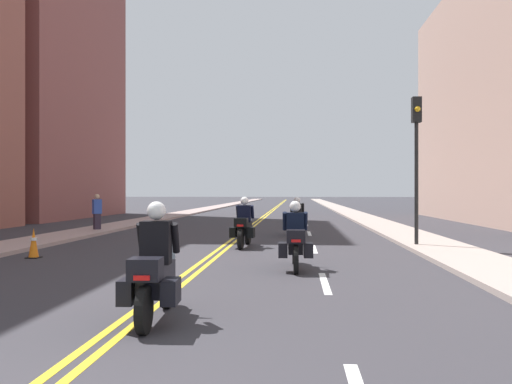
{
  "coord_description": "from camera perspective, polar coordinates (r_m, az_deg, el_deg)",
  "views": [
    {
      "loc": [
        2.28,
        -2.18,
        1.78
      ],
      "look_at": [
        1.16,
        12.22,
        1.77
      ],
      "focal_mm": 36.46,
      "sensor_mm": 36.0,
      "label": 1
    }
  ],
  "objects": [
    {
      "name": "centreline_yellow_inner",
      "position": [
        50.27,
        1.7,
        -2.0
      ],
      "size": [
        0.12,
        132.0,
        0.01
      ],
      "primitive_type": "cube",
      "color": "yellow",
      "rests_on": "ground"
    },
    {
      "name": "pedestrian_0",
      "position": [
        23.94,
        -17.04,
        -2.16
      ],
      "size": [
        0.41,
        0.41,
        1.68
      ],
      "rotation": [
        0.0,
        0.0,
        0.79
      ],
      "color": "#2B2333",
      "rests_on": "ground"
    },
    {
      "name": "sidewalk_left",
      "position": [
        51.01,
        -5.69,
        -1.91
      ],
      "size": [
        2.04,
        144.0,
        0.12
      ],
      "primitive_type": "cube",
      "color": "gray",
      "rests_on": "ground"
    },
    {
      "name": "sidewalk_right",
      "position": [
        50.41,
        9.46,
        -1.93
      ],
      "size": [
        2.04,
        144.0,
        0.12
      ],
      "primitive_type": "cube",
      "color": "#9F9088",
      "rests_on": "ground"
    },
    {
      "name": "motorcycle_1",
      "position": [
        11.93,
        4.33,
        -5.38
      ],
      "size": [
        0.77,
        2.22,
        1.57
      ],
      "rotation": [
        0.0,
        0.0,
        0.02
      ],
      "color": "black",
      "rests_on": "ground"
    },
    {
      "name": "centreline_yellow_outer",
      "position": [
        50.26,
        1.97,
        -2.0
      ],
      "size": [
        0.12,
        132.0,
        0.01
      ],
      "primitive_type": "cube",
      "color": "yellow",
      "rests_on": "ground"
    },
    {
      "name": "ground_plane",
      "position": [
        50.27,
        1.84,
        -2.0
      ],
      "size": [
        264.0,
        264.0,
        0.0
      ],
      "primitive_type": "plane",
      "color": "#312F35"
    },
    {
      "name": "traffic_cone_0",
      "position": [
        15.19,
        -23.21,
        -5.18
      ],
      "size": [
        0.33,
        0.33,
        0.81
      ],
      "color": "black",
      "rests_on": "ground"
    },
    {
      "name": "traffic_light_near",
      "position": [
        17.21,
        17.2,
        5.06
      ],
      "size": [
        0.28,
        0.38,
        4.77
      ],
      "color": "black",
      "rests_on": "ground"
    },
    {
      "name": "motorcycle_0",
      "position": [
        7.29,
        -11.04,
        -8.75
      ],
      "size": [
        0.78,
        2.07,
        1.64
      ],
      "rotation": [
        0.0,
        0.0,
        0.05
      ],
      "color": "black",
      "rests_on": "ground"
    },
    {
      "name": "motorcycle_2",
      "position": [
        16.67,
        -1.32,
        -3.84
      ],
      "size": [
        0.78,
        2.23,
        1.62
      ],
      "rotation": [
        0.0,
        0.0,
        -0.05
      ],
      "color": "black",
      "rests_on": "ground"
    },
    {
      "name": "building_right_1",
      "position": [
        34.76,
        25.98,
        8.96
      ],
      "size": [
        6.23,
        18.95,
        14.36
      ],
      "color": "tan",
      "rests_on": "ground"
    },
    {
      "name": "lane_dashes_white",
      "position": [
        31.24,
        5.46,
        -3.23
      ],
      "size": [
        0.14,
        56.4,
        0.01
      ],
      "color": "silver",
      "rests_on": "ground"
    },
    {
      "name": "motorcycle_3",
      "position": [
        21.21,
        4.51,
        -3.06
      ],
      "size": [
        0.78,
        2.22,
        1.57
      ],
      "rotation": [
        0.0,
        0.0,
        -0.06
      ],
      "color": "black",
      "rests_on": "ground"
    }
  ]
}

